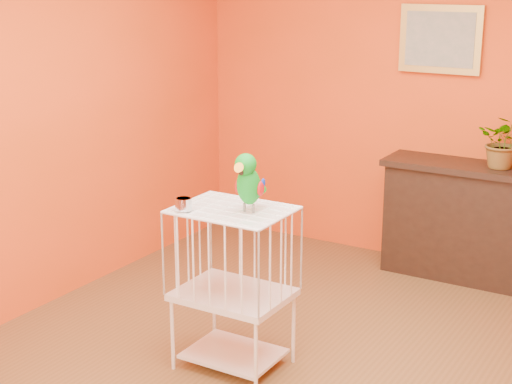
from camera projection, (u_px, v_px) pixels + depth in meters
The scene contains 8 objects.
ground at pixel (294, 382), 4.42m from camera, with size 4.50×4.50×0.00m, color brown.
room_shell at pixel (298, 104), 3.99m from camera, with size 4.50×4.50×4.50m.
console_cabinet at pixel (462, 221), 5.83m from camera, with size 1.19×0.43×0.88m.
potted_plant at pixel (505, 147), 5.57m from camera, with size 0.35×0.39×0.30m, color #26722D.
framed_picture at pixel (440, 39), 5.78m from camera, with size 0.62×0.04×0.50m.
birdcage at pixel (233, 286), 4.47m from camera, with size 0.62×0.48×0.96m.
feed_cup at pixel (183, 204), 4.31m from camera, with size 0.09×0.09×0.07m, color silver.
parrot at pixel (249, 182), 4.25m from camera, with size 0.17×0.30×0.34m.
Camera 1 is at (1.86, -3.51, 2.24)m, focal length 55.00 mm.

